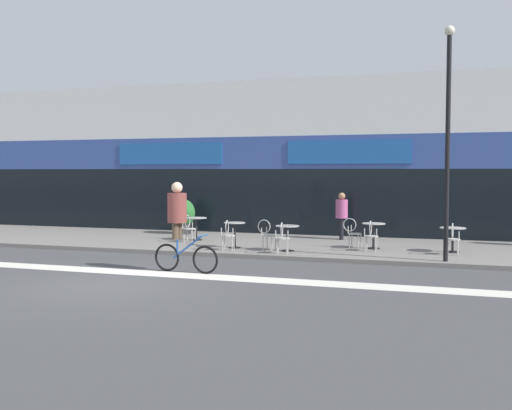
% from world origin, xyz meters
% --- Properties ---
extents(ground_plane, '(120.00, 120.00, 0.00)m').
position_xyz_m(ground_plane, '(0.00, 0.00, 0.00)').
color(ground_plane, '#424244').
extents(sidewalk_slab, '(40.00, 5.50, 0.12)m').
position_xyz_m(sidewalk_slab, '(0.00, 7.25, 0.06)').
color(sidewalk_slab, slate).
rests_on(sidewalk_slab, ground).
extents(storefront_facade, '(40.00, 4.06, 5.80)m').
position_xyz_m(storefront_facade, '(0.00, 11.97, 2.89)').
color(storefront_facade, silver).
rests_on(storefront_facade, ground).
extents(bike_lane_stripe, '(36.00, 0.70, 0.01)m').
position_xyz_m(bike_lane_stripe, '(0.00, 1.50, 0.00)').
color(bike_lane_stripe, silver).
rests_on(bike_lane_stripe, ground).
extents(bistro_table_0, '(0.71, 0.71, 0.76)m').
position_xyz_m(bistro_table_0, '(-1.16, 7.22, 0.67)').
color(bistro_table_0, black).
rests_on(bistro_table_0, sidewalk_slab).
extents(bistro_table_1, '(0.65, 0.65, 0.78)m').
position_xyz_m(bistro_table_1, '(0.77, 5.69, 0.67)').
color(bistro_table_1, black).
rests_on(bistro_table_1, sidewalk_slab).
extents(bistro_table_2, '(0.69, 0.69, 0.75)m').
position_xyz_m(bistro_table_2, '(2.47, 5.50, 0.65)').
color(bistro_table_2, black).
rests_on(bistro_table_2, sidewalk_slab).
extents(bistro_table_3, '(0.69, 0.69, 0.77)m').
position_xyz_m(bistro_table_3, '(4.78, 6.80, 0.67)').
color(bistro_table_3, black).
rests_on(bistro_table_3, sidewalk_slab).
extents(bistro_table_4, '(0.72, 0.72, 0.71)m').
position_xyz_m(bistro_table_4, '(7.02, 6.71, 0.63)').
color(bistro_table_4, black).
rests_on(bistro_table_4, sidewalk_slab).
extents(cafe_chair_0_near, '(0.41, 0.58, 0.90)m').
position_xyz_m(cafe_chair_0_near, '(-1.16, 6.59, 0.64)').
color(cafe_chair_0_near, '#B7B2AD').
rests_on(cafe_chair_0_near, sidewalk_slab).
extents(cafe_chair_0_side, '(0.59, 0.44, 0.90)m').
position_xyz_m(cafe_chair_0_side, '(-1.78, 7.21, 0.64)').
color(cafe_chair_0_side, '#B7B2AD').
rests_on(cafe_chair_0_side, sidewalk_slab).
extents(cafe_chair_1_near, '(0.45, 0.60, 0.90)m').
position_xyz_m(cafe_chair_1_near, '(0.78, 5.07, 0.64)').
color(cafe_chair_1_near, '#B7B2AD').
rests_on(cafe_chair_1_near, sidewalk_slab).
extents(cafe_chair_2_near, '(0.45, 0.60, 0.90)m').
position_xyz_m(cafe_chair_2_near, '(2.48, 4.87, 0.64)').
color(cafe_chair_2_near, '#B7B2AD').
rests_on(cafe_chair_2_near, sidewalk_slab).
extents(cafe_chair_2_side, '(0.60, 0.45, 0.90)m').
position_xyz_m(cafe_chair_2_side, '(1.84, 5.51, 0.64)').
color(cafe_chair_2_side, '#B7B2AD').
rests_on(cafe_chair_2_side, sidewalk_slab).
extents(cafe_chair_3_near, '(0.40, 0.58, 0.90)m').
position_xyz_m(cafe_chair_3_near, '(4.78, 6.18, 0.64)').
color(cafe_chair_3_near, '#B7B2AD').
rests_on(cafe_chair_3_near, sidewalk_slab).
extents(cafe_chair_3_side, '(0.59, 0.44, 0.90)m').
position_xyz_m(cafe_chair_3_side, '(4.15, 6.81, 0.64)').
color(cafe_chair_3_side, '#B7B2AD').
rests_on(cafe_chair_3_side, sidewalk_slab).
extents(cafe_chair_4_near, '(0.43, 0.59, 0.90)m').
position_xyz_m(cafe_chair_4_near, '(7.02, 6.09, 0.64)').
color(cafe_chair_4_near, '#B7B2AD').
rests_on(cafe_chair_4_near, sidewalk_slab).
extents(planter_pot, '(0.85, 0.85, 1.29)m').
position_xyz_m(planter_pot, '(-2.44, 8.98, 0.82)').
color(planter_pot, '#232326').
rests_on(planter_pot, sidewalk_slab).
extents(lamp_post, '(0.26, 0.26, 5.99)m').
position_xyz_m(lamp_post, '(6.85, 4.87, 3.53)').
color(lamp_post, black).
rests_on(lamp_post, sidewalk_slab).
extents(cyclist_0, '(1.72, 0.54, 2.18)m').
position_xyz_m(cyclist_0, '(0.72, 1.91, 1.29)').
color(cyclist_0, black).
rests_on(cyclist_0, ground).
extents(pedestrian_far_end, '(0.47, 0.47, 1.59)m').
position_xyz_m(pedestrian_far_end, '(3.44, 8.95, 1.07)').
color(pedestrian_far_end, black).
rests_on(pedestrian_far_end, sidewalk_slab).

